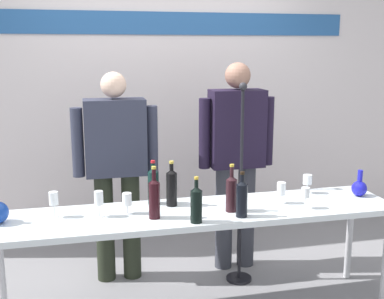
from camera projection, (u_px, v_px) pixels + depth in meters
back_wall at (159, 79)px, 4.45m from camera, size 5.10×0.11×3.00m
display_table at (197, 218)px, 3.17m from camera, size 2.69×0.57×0.74m
decanter_blue_right at (359, 188)px, 3.45m from camera, size 0.11×0.11×0.19m
presenter_left at (116, 163)px, 3.63m from camera, size 0.64×0.22×1.62m
presenter_right at (236, 153)px, 3.83m from camera, size 0.62×0.22×1.68m
wine_bottle_0 at (231, 192)px, 3.12m from camera, size 0.07×0.07×0.32m
wine_bottle_1 at (154, 197)px, 2.99m from camera, size 0.07×0.07×0.34m
wine_bottle_2 at (153, 185)px, 3.27m from camera, size 0.08×0.08×0.30m
wine_bottle_3 at (196, 203)px, 2.92m from camera, size 0.07×0.07×0.29m
wine_bottle_4 at (172, 186)px, 3.23m from camera, size 0.07×0.07×0.31m
wine_bottle_5 at (242, 197)px, 3.01m from camera, size 0.07×0.07×0.29m
wine_glass_left_0 at (127, 200)px, 3.07m from camera, size 0.06×0.06×0.14m
wine_glass_left_1 at (99, 199)px, 3.01m from camera, size 0.06×0.06×0.17m
wine_glass_left_2 at (54, 199)px, 3.01m from camera, size 0.06×0.06×0.17m
wine_glass_right_0 at (307, 180)px, 3.51m from camera, size 0.07×0.07×0.14m
wine_glass_right_1 at (281, 189)px, 3.28m from camera, size 0.06×0.06×0.15m
wine_glass_right_2 at (305, 193)px, 3.18m from camera, size 0.06×0.06×0.14m
microphone_stand at (240, 217)px, 3.67m from camera, size 0.20×0.20×1.55m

